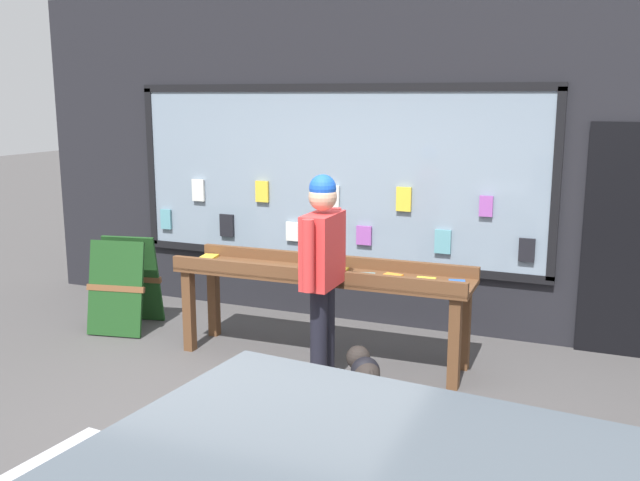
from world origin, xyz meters
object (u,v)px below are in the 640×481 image
object	(u,v)px
display_table_main	(322,281)
sandwich_board_sign	(125,283)
small_dog	(364,370)
person_browsing	(323,263)

from	to	relation	value
display_table_main	sandwich_board_sign	xyz separation A→B (m)	(-2.17, 0.04, -0.26)
small_dog	sandwich_board_sign	bearing A→B (deg)	39.36
small_dog	sandwich_board_sign	distance (m)	2.95
sandwich_board_sign	display_table_main	bearing A→B (deg)	-12.20
display_table_main	sandwich_board_sign	size ratio (longest dim) A/B	2.89
display_table_main	person_browsing	world-z (taller)	person_browsing
person_browsing	small_dog	size ratio (longest dim) A/B	3.62
person_browsing	small_dog	world-z (taller)	person_browsing
display_table_main	sandwich_board_sign	distance (m)	2.18
sandwich_board_sign	person_browsing	bearing A→B (deg)	-24.11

